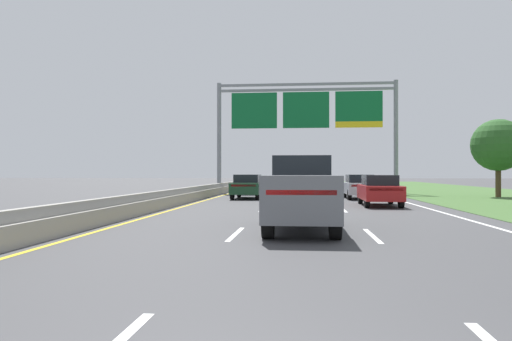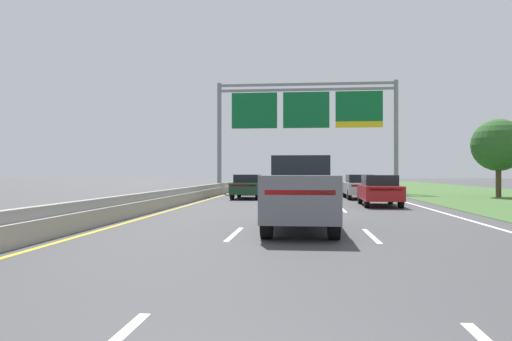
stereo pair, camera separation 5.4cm
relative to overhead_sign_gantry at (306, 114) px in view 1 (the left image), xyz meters
name	(u,v)px [view 1 (the left image)]	position (x,y,z in m)	size (l,w,h in m)	color
ground_plane	(302,194)	(-0.30, -2.51, -6.58)	(220.00, 220.00, 0.00)	#3D3D3F
lane_striping	(302,195)	(-0.30, -2.97, -6.57)	(11.96, 106.00, 0.01)	white
grass_verge_right	(488,195)	(13.65, -2.51, -6.57)	(14.00, 110.00, 0.02)	#3D602D
median_barrier_concrete	(219,190)	(-6.90, -2.51, -6.22)	(0.60, 110.00, 0.85)	#99968E
overhead_sign_gantry	(306,114)	(0.00, 0.00, 0.00)	(15.06, 0.42, 9.31)	gray
pickup_truck_grey	(302,194)	(-0.34, -25.95, -5.50)	(2.02, 5.41, 2.20)	slate
car_darkgreen_left_lane_sedan	(248,186)	(-3.87, -8.92, -5.76)	(1.88, 4.42, 1.57)	#193D23
car_black_centre_lane_sedan	(305,183)	(-0.07, 1.26, -5.76)	(1.92, 4.44, 1.57)	black
car_blue_centre_lane_suv	(306,181)	(-0.05, -5.80, -5.48)	(1.96, 4.73, 2.11)	navy
car_silver_right_lane_sedan	(359,186)	(3.37, -8.59, -5.76)	(1.88, 4.42, 1.57)	#B2B5BA
car_red_right_lane_sedan	(379,190)	(3.60, -15.21, -5.76)	(1.89, 4.43, 1.57)	maroon
roadside_tree_mid	(498,145)	(13.08, -5.82, -3.00)	(3.57, 3.57, 5.38)	#4C3823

